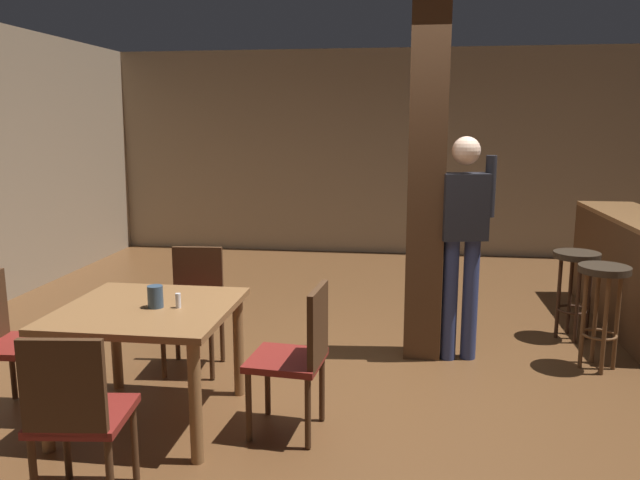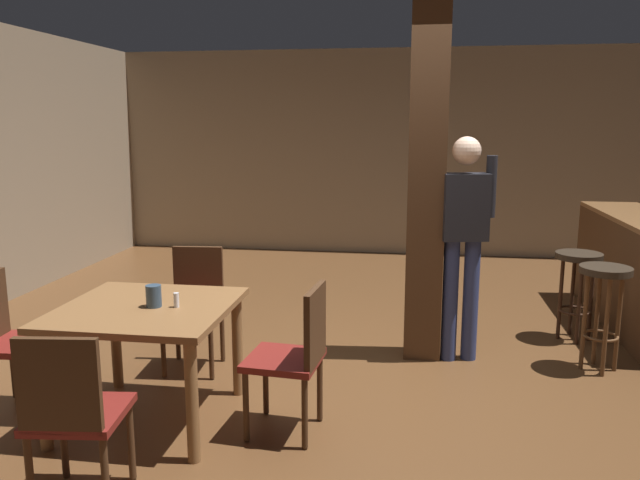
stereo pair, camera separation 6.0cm
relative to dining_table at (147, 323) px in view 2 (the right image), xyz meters
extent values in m
plane|color=brown|center=(1.41, 0.81, -0.62)|extent=(10.80, 10.80, 0.00)
cube|color=gray|center=(1.41, 5.31, 0.78)|extent=(8.00, 0.10, 2.80)
cube|color=#4C301C|center=(1.67, 1.37, 0.78)|extent=(0.28, 0.28, 2.80)
cube|color=brown|center=(0.00, 0.00, 0.09)|extent=(1.01, 1.01, 0.04)
cylinder|color=brown|center=(0.44, 0.44, -0.28)|extent=(0.07, 0.07, 0.69)
cylinder|color=brown|center=(-0.44, 0.44, -0.28)|extent=(0.07, 0.07, 0.69)
cylinder|color=brown|center=(0.44, -0.44, -0.28)|extent=(0.07, 0.07, 0.69)
cylinder|color=brown|center=(-0.44, -0.44, -0.28)|extent=(0.07, 0.07, 0.69)
cube|color=maroon|center=(0.85, -0.03, -0.17)|extent=(0.46, 0.46, 0.04)
cube|color=#422816|center=(1.04, -0.04, 0.05)|extent=(0.07, 0.38, 0.45)
cylinder|color=#422816|center=(0.66, -0.18, -0.40)|extent=(0.04, 0.04, 0.43)
cylinder|color=#422816|center=(0.69, 0.16, -0.40)|extent=(0.04, 0.04, 0.43)
cylinder|color=#422816|center=(1.01, -0.22, -0.40)|extent=(0.04, 0.04, 0.43)
cylinder|color=#422816|center=(1.04, 0.13, -0.40)|extent=(0.04, 0.04, 0.43)
cube|color=maroon|center=(0.03, -0.85, -0.17)|extent=(0.47, 0.47, 0.04)
cube|color=#422816|center=(0.05, -1.04, 0.05)|extent=(0.38, 0.08, 0.45)
cylinder|color=#422816|center=(-0.16, -0.70, -0.40)|extent=(0.04, 0.04, 0.43)
cylinder|color=#422816|center=(0.18, -0.66, -0.40)|extent=(0.04, 0.04, 0.43)
cylinder|color=#422816|center=(-0.12, -1.04, -0.40)|extent=(0.04, 0.04, 0.43)
cylinder|color=#422816|center=(0.22, -1.00, -0.40)|extent=(0.04, 0.04, 0.43)
cube|color=maroon|center=(-0.01, 0.80, -0.17)|extent=(0.45, 0.45, 0.04)
cube|color=#422816|center=(-0.02, 0.99, 0.05)|extent=(0.38, 0.07, 0.45)
cylinder|color=#422816|center=(0.18, 0.64, -0.40)|extent=(0.04, 0.04, 0.43)
cylinder|color=#422816|center=(-0.17, 0.61, -0.40)|extent=(0.04, 0.04, 0.43)
cylinder|color=#422816|center=(0.15, 0.99, -0.40)|extent=(0.04, 0.04, 0.43)
cylinder|color=#422816|center=(-0.20, 0.96, -0.40)|extent=(0.04, 0.04, 0.43)
cube|color=maroon|center=(-0.84, -0.02, -0.17)|extent=(0.45, 0.45, 0.04)
cylinder|color=#422816|center=(-0.68, 0.17, -0.40)|extent=(0.04, 0.04, 0.43)
cylinder|color=#422816|center=(-0.65, -0.18, -0.40)|extent=(0.04, 0.04, 0.43)
cylinder|color=#422816|center=(-1.02, 0.14, -0.40)|extent=(0.04, 0.04, 0.43)
cylinder|color=#33475B|center=(0.06, -0.01, 0.18)|extent=(0.09, 0.09, 0.13)
cylinder|color=silver|center=(0.20, 0.00, 0.16)|extent=(0.03, 0.03, 0.09)
cube|color=black|center=(1.96, 1.31, 0.58)|extent=(0.37, 0.26, 0.50)
sphere|color=beige|center=(1.96, 1.31, 0.99)|extent=(0.25, 0.25, 0.21)
cylinder|color=navy|center=(2.03, 1.33, -0.15)|extent=(0.14, 0.14, 0.95)
cylinder|color=navy|center=(1.88, 1.30, -0.15)|extent=(0.14, 0.14, 0.95)
cylinder|color=black|center=(2.15, 1.35, 0.73)|extent=(0.09, 0.09, 0.46)
cylinder|color=black|center=(1.77, 1.28, 0.73)|extent=(0.09, 0.09, 0.46)
cube|color=#4C301C|center=(3.50, 2.38, -0.14)|extent=(0.36, 2.15, 0.96)
cylinder|color=#2D2319|center=(2.97, 1.24, 0.14)|extent=(0.37, 0.37, 0.05)
torus|color=brown|center=(2.97, 1.24, -0.35)|extent=(0.26, 0.26, 0.02)
cylinder|color=brown|center=(2.97, 1.36, -0.25)|extent=(0.03, 0.03, 0.74)
cylinder|color=brown|center=(2.97, 1.12, -0.25)|extent=(0.03, 0.03, 0.74)
cylinder|color=brown|center=(3.09, 1.24, -0.25)|extent=(0.03, 0.03, 0.74)
cylinder|color=brown|center=(2.85, 1.24, -0.25)|extent=(0.03, 0.03, 0.74)
cylinder|color=#2D2319|center=(2.95, 1.91, 0.11)|extent=(0.38, 0.38, 0.05)
torus|color=#382114|center=(2.95, 1.91, -0.37)|extent=(0.27, 0.27, 0.02)
cylinder|color=#382114|center=(2.95, 2.04, -0.27)|extent=(0.03, 0.03, 0.70)
cylinder|color=#382114|center=(2.95, 1.79, -0.27)|extent=(0.03, 0.03, 0.70)
cylinder|color=#382114|center=(3.08, 1.91, -0.27)|extent=(0.03, 0.03, 0.70)
cylinder|color=#382114|center=(2.83, 1.91, -0.27)|extent=(0.03, 0.03, 0.70)
camera|label=1|loc=(1.52, -3.42, 1.20)|focal=35.00mm
camera|label=2|loc=(1.58, -3.42, 1.20)|focal=35.00mm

